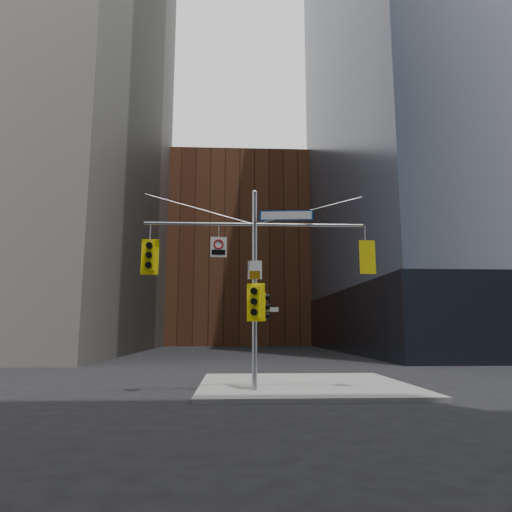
{
  "coord_description": "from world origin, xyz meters",
  "views": [
    {
      "loc": [
        -0.74,
        -14.21,
        2.21
      ],
      "look_at": [
        0.05,
        2.0,
        4.83
      ],
      "focal_mm": 32.0,
      "sensor_mm": 36.0,
      "label": 1
    }
  ],
  "objects": [
    {
      "name": "street_sign_blade",
      "position": [
        1.16,
        2.0,
        6.35
      ],
      "size": [
        1.97,
        0.23,
        0.38
      ],
      "rotation": [
        0.0,
        0.0,
        -0.09
      ],
      "color": "navy",
      "rests_on": "ground"
    },
    {
      "name": "podium_ne",
      "position": [
        28.0,
        32.0,
        3.0
      ],
      "size": [
        36.4,
        36.4,
        6.0
      ],
      "primitive_type": "cube",
      "color": "black",
      "rests_on": "ground"
    },
    {
      "name": "brick_midrise",
      "position": [
        0.0,
        58.0,
        14.0
      ],
      "size": [
        26.0,
        20.0,
        28.0
      ],
      "primitive_type": "cube",
      "color": "brown",
      "rests_on": "ground"
    },
    {
      "name": "sidewalk_corner",
      "position": [
        2.0,
        4.0,
        0.07
      ],
      "size": [
        8.0,
        8.0,
        0.15
      ],
      "primitive_type": "cube",
      "color": "gray",
      "rests_on": "ground"
    },
    {
      "name": "signal_assembly",
      "position": [
        0.0,
        1.99,
        4.42
      ],
      "size": [
        8.0,
        0.8,
        7.3
      ],
      "color": "#989BA0",
      "rests_on": "ground"
    },
    {
      "name": "ground",
      "position": [
        0.0,
        0.0,
        0.0
      ],
      "size": [
        160.0,
        160.0,
        0.0
      ],
      "primitive_type": "plane",
      "color": "black",
      "rests_on": "ground"
    },
    {
      "name": "traffic_light_west_arm",
      "position": [
        -3.76,
        2.01,
        4.8
      ],
      "size": [
        0.62,
        0.51,
        1.3
      ],
      "rotation": [
        0.0,
        0.0,
        0.08
      ],
      "color": "#FEE90D",
      "rests_on": "ground"
    },
    {
      "name": "traffic_light_pole_front",
      "position": [
        0.0,
        1.73,
        3.17
      ],
      "size": [
        0.63,
        0.57,
        1.34
      ],
      "rotation": [
        0.0,
        0.0,
        -0.21
      ],
      "color": "#FEE90D",
      "rests_on": "ground"
    },
    {
      "name": "street_blade_ew",
      "position": [
        0.45,
        2.0,
        2.91
      ],
      "size": [
        0.8,
        0.12,
        0.16
      ],
      "rotation": [
        0.0,
        0.0,
        -0.11
      ],
      "color": "silver",
      "rests_on": "ground"
    },
    {
      "name": "traffic_light_east_arm",
      "position": [
        4.07,
        1.99,
        4.8
      ],
      "size": [
        0.59,
        0.47,
        1.23
      ],
      "rotation": [
        0.0,
        0.0,
        3.19
      ],
      "color": "#FEE90D",
      "rests_on": "ground"
    },
    {
      "name": "regulatory_sign_pole",
      "position": [
        0.0,
        1.88,
        4.29
      ],
      "size": [
        0.51,
        0.04,
        0.67
      ],
      "rotation": [
        0.0,
        0.0,
        0.0
      ],
      "color": "silver",
      "rests_on": "ground"
    },
    {
      "name": "regulatory_sign_arm",
      "position": [
        -1.3,
        1.97,
        5.17
      ],
      "size": [
        0.59,
        0.11,
        0.73
      ],
      "rotation": [
        0.0,
        0.0,
        0.11
      ],
      "color": "silver",
      "rests_on": "ground"
    },
    {
      "name": "street_blade_ns",
      "position": [
        0.0,
        2.45,
        2.96
      ],
      "size": [
        0.08,
        0.75,
        0.15
      ],
      "rotation": [
        0.0,
        0.0,
        0.06
      ],
      "color": "#145926",
      "rests_on": "ground"
    },
    {
      "name": "traffic_light_pole_side",
      "position": [
        0.32,
        1.99,
        3.02
      ],
      "size": [
        0.41,
        0.35,
        0.98
      ],
      "rotation": [
        0.0,
        0.0,
        1.4
      ],
      "color": "#FEE90D",
      "rests_on": "ground"
    }
  ]
}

